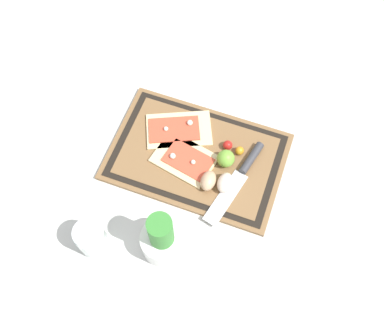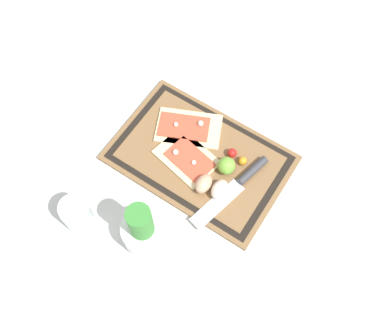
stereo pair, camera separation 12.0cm
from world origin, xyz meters
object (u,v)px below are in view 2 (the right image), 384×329
Objects in this scene: lime at (226,166)px; herb_pot at (143,230)px; cherry_tomato_yellow at (243,161)px; sauce_jar at (78,215)px; egg_brown at (204,184)px; cherry_tomato_red at (232,153)px; pizza_slice_near at (188,128)px; egg_pink at (220,189)px; knife at (242,180)px; pizza_slice_far at (187,158)px.

herb_pot is at bearing 74.80° from lime.
lime is 0.05m from cherry_tomato_yellow.
lime is 0.26× the size of herb_pot.
egg_brown is at bearing -130.85° from sauce_jar.
egg_brown reaches higher than cherry_tomato_red.
pizza_slice_near is at bearing -43.27° from egg_brown.
pizza_slice_near is 2.00× the size of sauce_jar.
egg_pink reaches higher than pizza_slice_near.
herb_pot is at bearing 104.45° from pizza_slice_near.
egg_brown is at bearing 66.69° from cherry_tomato_yellow.
pizza_slice_near is at bearing -17.66° from lime.
knife is 0.08m from cherry_tomato_red.
cherry_tomato_red is 1.11× the size of cherry_tomato_yellow.
herb_pot reaches higher than cherry_tomato_yellow.
pizza_slice_far is 3.13× the size of egg_pink.
herb_pot reaches higher than pizza_slice_near.
knife is at bearing -132.65° from sauce_jar.
sauce_jar is (0.13, 0.29, 0.03)m from pizza_slice_far.
lime reaches higher than cherry_tomato_red.
knife is 0.06m from lime.
egg_brown is at bearing 151.09° from pizza_slice_far.
cherry_tomato_red is (0.03, -0.11, -0.01)m from egg_pink.
herb_pot is (0.06, 0.32, 0.04)m from cherry_tomato_red.
lime is 0.40m from sauce_jar.
pizza_slice_far is 0.16m from knife.
cherry_tomato_yellow is (-0.05, -0.12, -0.01)m from egg_brown.
egg_brown is at bearing 136.73° from pizza_slice_near.
lime is at bearing -107.21° from egg_brown.
herb_pot reaches higher than sauce_jar.
pizza_slice_near is 0.16m from lime.
egg_pink reaches higher than knife.
herb_pot reaches higher than knife.
lime is 0.28m from herb_pot.
knife is 5.48× the size of lime.
egg_brown is 1.00× the size of egg_pink.
egg_brown is at bearing 12.36° from egg_pink.
cherry_tomato_yellow is at bearing -93.79° from egg_pink.
sauce_jar is at bearing 58.14° from cherry_tomato_red.
sauce_jar is at bearing 44.99° from egg_pink.
cherry_tomato_yellow is 0.45m from sauce_jar.
cherry_tomato_red is at bearing -96.89° from egg_brown.
egg_brown is 0.20m from herb_pot.
cherry_tomato_yellow is 0.23× the size of sauce_jar.
cherry_tomato_red is (-0.10, -0.08, 0.01)m from pizza_slice_far.
egg_pink is at bearing 104.40° from cherry_tomato_red.
herb_pot is (0.09, 0.20, 0.03)m from egg_pink.
egg_pink is 0.31× the size of herb_pot.
egg_brown is 0.33m from sauce_jar.
pizza_slice_far is 6.76× the size of cherry_tomato_red.
pizza_slice_near is at bearing -33.26° from egg_pink.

